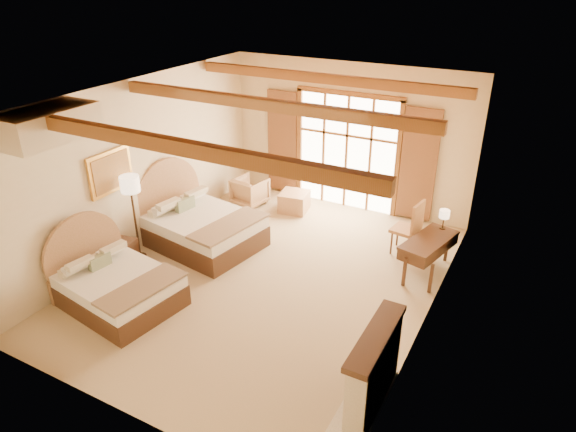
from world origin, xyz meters
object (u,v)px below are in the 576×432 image
Objects in this scene: nightstand at (122,255)px; armchair at (250,191)px; bed_far at (197,224)px; desk at (427,255)px; bed_near at (112,283)px.

armchair is at bearing 71.79° from nightstand.
desk is at bearing 23.13° from bed_far.
nightstand is 5.47m from desk.
bed_far is 3.33× the size of armchair.
armchair reaches higher than nightstand.
bed_near is 5.37m from desk.
bed_far is at bearing 101.04° from armchair.
bed_far is 4.21× the size of nightstand.
bed_far is 2.06m from armchair.
armchair is at bearing 101.28° from bed_far.
nightstand is at bearing -104.49° from bed_far.
armchair is at bearing -179.13° from desk.
desk is at bearing 46.48° from bed_near.
desk is at bearing 17.62° from nightstand.
bed_near is 2.25m from bed_far.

